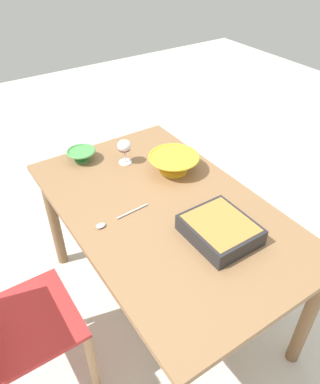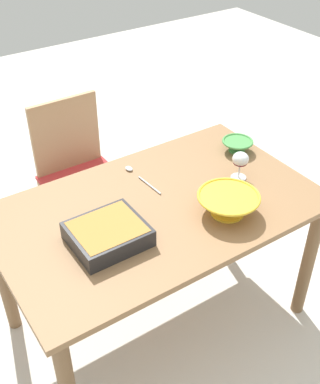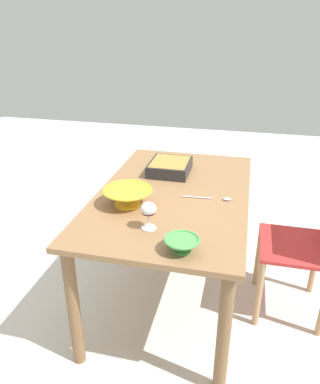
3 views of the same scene
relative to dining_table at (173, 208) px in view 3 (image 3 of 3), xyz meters
name	(u,v)px [view 3 (image 3 of 3)]	position (x,y,z in m)	size (l,w,h in m)	color
ground_plane	(172,292)	(0.00, 0.00, -0.62)	(8.00, 8.00, 0.00)	beige
dining_table	(173,208)	(0.00, 0.00, 0.00)	(1.38, 0.84, 0.72)	olive
chair	(309,242)	(0.03, -0.78, -0.14)	(0.41, 0.38, 0.88)	#B22D2D
wine_glass	(148,211)	(-0.43, 0.03, 0.20)	(0.08, 0.08, 0.14)	white
casserole_dish	(170,166)	(0.29, 0.08, 0.14)	(0.29, 0.25, 0.08)	#262628
mixing_bowl	(182,244)	(-0.57, -0.15, 0.14)	(0.16, 0.16, 0.06)	#4C994C
small_bowl	(128,196)	(-0.21, 0.20, 0.15)	(0.26, 0.26, 0.09)	yellow
serving_spoon	(216,198)	(-0.04, -0.25, 0.11)	(0.04, 0.27, 0.01)	silver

